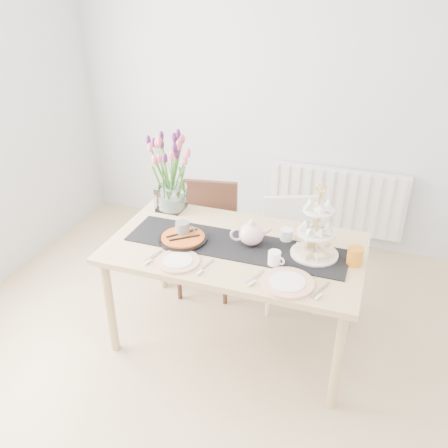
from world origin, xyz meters
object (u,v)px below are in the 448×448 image
(plate_left, at_px, (178,261))
(teapot, at_px, (251,234))
(dining_table, at_px, (235,256))
(tart_tin, at_px, (183,239))
(chair_white, at_px, (290,243))
(cake_stand, at_px, (316,238))
(mug_white, at_px, (274,258))
(mug_grey, at_px, (183,230))
(plate_right, at_px, (287,283))
(mug_orange, at_px, (355,256))
(tulip_vase, at_px, (169,162))
(cream_jug, at_px, (287,235))
(chair_brown, at_px, (208,229))
(radiator, at_px, (336,200))

(plate_left, bearing_deg, teapot, 43.43)
(dining_table, relative_size, tart_tin, 5.17)
(chair_white, relative_size, cake_stand, 1.89)
(mug_white, bearing_deg, plate_left, -145.88)
(mug_grey, relative_size, plate_right, 0.36)
(mug_white, distance_m, mug_orange, 0.47)
(dining_table, relative_size, tulip_vase, 2.43)
(teapot, relative_size, cream_jug, 3.14)
(chair_brown, xyz_separation_m, cream_jug, (0.70, -0.40, 0.29))
(teapot, bearing_deg, plate_left, -159.58)
(radiator, height_order, teapot, teapot)
(mug_orange, bearing_deg, cream_jug, 92.94)
(plate_left, bearing_deg, plate_right, 0.00)
(chair_brown, bearing_deg, mug_white, -54.91)
(mug_grey, bearing_deg, radiator, 43.85)
(mug_white, xyz_separation_m, mug_orange, (0.44, 0.17, 0.01))
(plate_right, bearing_deg, teapot, 132.58)
(tulip_vase, relative_size, mug_orange, 5.98)
(mug_grey, distance_m, plate_left, 0.30)
(radiator, relative_size, mug_orange, 10.89)
(chair_brown, xyz_separation_m, mug_grey, (0.05, -0.58, 0.31))
(tart_tin, height_order, plate_right, tart_tin)
(tart_tin, distance_m, plate_right, 0.77)
(tart_tin, bearing_deg, plate_right, -17.87)
(mug_orange, bearing_deg, mug_grey, 112.73)
(cream_jug, bearing_deg, teapot, -128.31)
(plate_left, bearing_deg, cream_jug, 39.99)
(teapot, distance_m, tart_tin, 0.44)
(radiator, xyz_separation_m, cake_stand, (0.02, -1.47, 0.42))
(dining_table, distance_m, mug_grey, 0.38)
(chair_brown, relative_size, cream_jug, 10.59)
(radiator, bearing_deg, plate_right, -92.05)
(tart_tin, bearing_deg, dining_table, 9.98)
(teapot, bearing_deg, plate_right, -70.43)
(chair_white, distance_m, mug_orange, 0.84)
(tulip_vase, bearing_deg, mug_grey, -55.32)
(tart_tin, bearing_deg, chair_white, 49.80)
(radiator, xyz_separation_m, cream_jug, (-0.17, -1.35, 0.34))
(mug_white, bearing_deg, cream_jug, 106.55)
(radiator, height_order, plate_left, plate_left)
(tart_tin, distance_m, mug_grey, 0.06)
(radiator, distance_m, tart_tin, 1.80)
(radiator, relative_size, tart_tin, 3.87)
(cream_jug, bearing_deg, mug_orange, 1.22)
(mug_grey, bearing_deg, chair_brown, 76.98)
(mug_white, bearing_deg, mug_grey, -173.16)
(radiator, xyz_separation_m, teapot, (-0.37, -1.48, 0.38))
(dining_table, height_order, mug_orange, mug_orange)
(cream_jug, distance_m, plate_left, 0.72)
(tulip_vase, bearing_deg, plate_right, -32.45)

